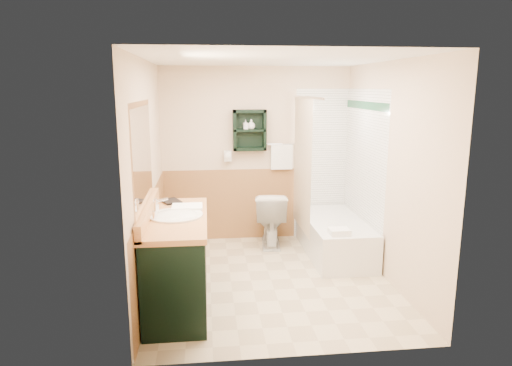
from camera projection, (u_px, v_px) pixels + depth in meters
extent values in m
plane|color=beige|center=(271.00, 280.00, 5.12)|extent=(3.00, 3.00, 0.00)
cube|color=#FCE5C5|center=(256.00, 155.00, 6.35)|extent=(2.60, 0.04, 2.40)
cube|color=#FCE5C5|center=(146.00, 178.00, 4.73)|extent=(0.04, 3.00, 2.40)
cube|color=#FCE5C5|center=(390.00, 172.00, 5.02)|extent=(0.04, 3.00, 2.40)
cube|color=white|center=(272.00, 57.00, 4.62)|extent=(2.60, 3.00, 0.04)
cube|color=black|center=(250.00, 130.00, 6.16)|extent=(0.45, 0.15, 0.55)
cylinder|color=silver|center=(307.00, 97.00, 5.50)|extent=(0.03, 1.60, 0.03)
cube|color=black|center=(177.00, 261.00, 4.45)|extent=(0.59, 1.44, 0.91)
cube|color=white|center=(334.00, 237.00, 5.86)|extent=(0.70, 1.50, 0.47)
imported|color=white|center=(270.00, 219.00, 6.21)|extent=(0.49, 0.79, 0.73)
cube|color=white|center=(187.00, 207.00, 4.59)|extent=(0.30, 0.24, 0.04)
imported|color=black|center=(162.00, 192.00, 4.81)|extent=(0.17, 0.09, 0.24)
cube|color=white|center=(339.00, 232.00, 5.21)|extent=(0.23, 0.19, 0.07)
imported|color=white|center=(246.00, 127.00, 6.14)|extent=(0.08, 0.14, 0.06)
imported|color=white|center=(251.00, 125.00, 6.14)|extent=(0.15, 0.16, 0.10)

